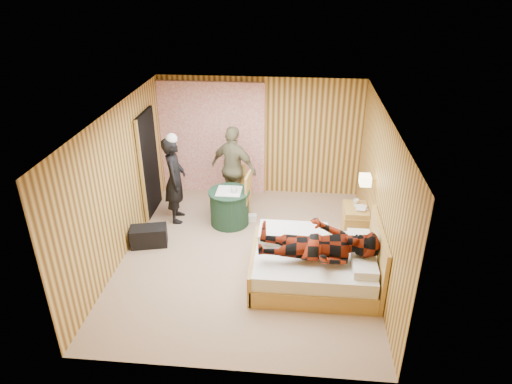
# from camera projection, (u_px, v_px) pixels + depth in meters

# --- Properties ---
(floor) EXTENTS (4.20, 5.00, 0.01)m
(floor) POSITION_uv_depth(u_px,v_px,m) (247.00, 255.00, 7.86)
(floor) COLOR tan
(floor) RESTS_ON ground
(ceiling) EXTENTS (4.20, 5.00, 0.01)m
(ceiling) POSITION_uv_depth(u_px,v_px,m) (246.00, 114.00, 6.74)
(ceiling) COLOR white
(ceiling) RESTS_ON wall_back
(wall_back) EXTENTS (4.20, 0.02, 2.50)m
(wall_back) POSITION_uv_depth(u_px,v_px,m) (260.00, 137.00, 9.52)
(wall_back) COLOR #E1B656
(wall_back) RESTS_ON floor
(wall_left) EXTENTS (0.02, 5.00, 2.50)m
(wall_left) POSITION_uv_depth(u_px,v_px,m) (120.00, 185.00, 7.47)
(wall_left) COLOR #E1B656
(wall_left) RESTS_ON floor
(wall_right) EXTENTS (0.02, 5.00, 2.50)m
(wall_right) POSITION_uv_depth(u_px,v_px,m) (380.00, 196.00, 7.12)
(wall_right) COLOR #E1B656
(wall_right) RESTS_ON floor
(curtain) EXTENTS (2.20, 0.08, 2.40)m
(curtain) POSITION_uv_depth(u_px,v_px,m) (212.00, 139.00, 9.56)
(curtain) COLOR white
(curtain) RESTS_ON floor
(doorway) EXTENTS (0.06, 0.90, 2.05)m
(doorway) POSITION_uv_depth(u_px,v_px,m) (149.00, 164.00, 8.82)
(doorway) COLOR black
(doorway) RESTS_ON floor
(wall_lamp) EXTENTS (0.26, 0.24, 0.16)m
(wall_lamp) POSITION_uv_depth(u_px,v_px,m) (365.00, 180.00, 7.51)
(wall_lamp) COLOR gold
(wall_lamp) RESTS_ON wall_right
(bed) EXTENTS (1.94, 1.48, 1.02)m
(bed) POSITION_uv_depth(u_px,v_px,m) (315.00, 264.00, 7.11)
(bed) COLOR tan
(bed) RESTS_ON floor
(nightstand) EXTENTS (0.45, 0.61, 0.59)m
(nightstand) POSITION_uv_depth(u_px,v_px,m) (355.00, 221.00, 8.29)
(nightstand) COLOR tan
(nightstand) RESTS_ON floor
(round_table) EXTENTS (0.78, 0.78, 0.70)m
(round_table) POSITION_uv_depth(u_px,v_px,m) (229.00, 207.00, 8.66)
(round_table) COLOR #1B3B28
(round_table) RESTS_ON floor
(chair_far) EXTENTS (0.51, 0.51, 0.93)m
(chair_far) POSITION_uv_depth(u_px,v_px,m) (235.00, 184.00, 9.13)
(chair_far) COLOR tan
(chair_far) RESTS_ON floor
(chair_near) EXTENTS (0.49, 0.49, 1.01)m
(chair_near) POSITION_uv_depth(u_px,v_px,m) (242.00, 194.00, 8.63)
(chair_near) COLOR tan
(chair_near) RESTS_ON floor
(duffel_bag) EXTENTS (0.69, 0.47, 0.36)m
(duffel_bag) POSITION_uv_depth(u_px,v_px,m) (149.00, 236.00, 8.06)
(duffel_bag) COLOR black
(duffel_bag) RESTS_ON floor
(sneaker_left) EXTENTS (0.30, 0.17, 0.13)m
(sneaker_left) POSITION_uv_depth(u_px,v_px,m) (249.00, 218.00, 8.87)
(sneaker_left) COLOR white
(sneaker_left) RESTS_ON floor
(sneaker_right) EXTENTS (0.30, 0.19, 0.12)m
(sneaker_right) POSITION_uv_depth(u_px,v_px,m) (218.00, 215.00, 8.97)
(sneaker_right) COLOR white
(sneaker_right) RESTS_ON floor
(woman_standing) EXTENTS (0.49, 0.67, 1.69)m
(woman_standing) POSITION_uv_depth(u_px,v_px,m) (175.00, 180.00, 8.58)
(woman_standing) COLOR black
(woman_standing) RESTS_ON floor
(man_at_table) EXTENTS (1.09, 0.81, 1.72)m
(man_at_table) POSITION_uv_depth(u_px,v_px,m) (234.00, 169.00, 9.01)
(man_at_table) COLOR #716B4B
(man_at_table) RESTS_ON floor
(man_on_bed) EXTENTS (0.86, 0.67, 1.77)m
(man_on_bed) POSITION_uv_depth(u_px,v_px,m) (319.00, 237.00, 6.62)
(man_on_bed) COLOR maroon
(man_on_bed) RESTS_ON bed
(book_lower) EXTENTS (0.23, 0.26, 0.02)m
(book_lower) POSITION_uv_depth(u_px,v_px,m) (357.00, 208.00, 8.11)
(book_lower) COLOR white
(book_lower) RESTS_ON nightstand
(book_upper) EXTENTS (0.22, 0.26, 0.02)m
(book_upper) POSITION_uv_depth(u_px,v_px,m) (357.00, 207.00, 8.11)
(book_upper) COLOR white
(book_upper) RESTS_ON nightstand
(cup_nightstand) EXTENTS (0.11, 0.11, 0.09)m
(cup_nightstand) POSITION_uv_depth(u_px,v_px,m) (356.00, 202.00, 8.26)
(cup_nightstand) COLOR white
(cup_nightstand) RESTS_ON nightstand
(cup_table) EXTENTS (0.16, 0.16, 0.10)m
(cup_table) POSITION_uv_depth(u_px,v_px,m) (234.00, 190.00, 8.43)
(cup_table) COLOR white
(cup_table) RESTS_ON round_table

